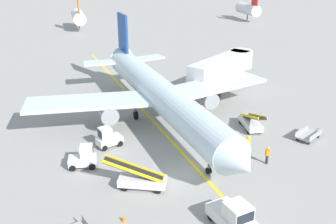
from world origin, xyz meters
TOP-DOWN VIEW (x-y plane):
  - ground_plane at (0.00, 0.00)m, footprint 300.00×300.00m
  - taxi_line_yellow at (0.74, 5.00)m, footprint 8.07×79.65m
  - airliner at (0.68, 11.39)m, footprint 28.48×35.34m
  - jet_bridge at (12.14, 19.03)m, footprint 11.86×9.48m
  - pushback_tug at (0.74, -7.68)m, footprint 2.58×3.91m
  - baggage_tug_near_wing at (-8.21, 3.55)m, footprint 2.56×1.64m
  - baggage_tug_by_cargo_door at (-5.65, 6.79)m, footprint 2.69×1.99m
  - belt_loader_forward_hold at (-4.16, -1.03)m, footprint 5.08×3.17m
  - belt_loader_aft_hold at (9.66, 6.61)m, footprint 2.02×5.13m
  - baggage_cart_loaded at (14.05, 2.71)m, footprint 3.68×2.71m
  - ground_crew_marshaller at (6.86, 1.93)m, footprint 0.36×0.24m
  - ground_crew_wing_walker at (7.48, -0.51)m, footprint 0.36×0.24m
  - safety_cone_nose_left at (9.71, 16.07)m, footprint 0.36×0.36m
  - safety_cone_nose_right at (-6.25, -4.80)m, footprint 0.36×0.36m
  - safety_cone_wingtip_left at (9.50, 15.57)m, footprint 0.36×0.36m
  - distant_aircraft_mid_right at (-3.34, 72.21)m, footprint 3.00×10.10m
  - distant_aircraft_far_right at (43.72, 73.15)m, footprint 3.00×10.10m

SIDE VIEW (x-z plane):
  - ground_plane at x=0.00m, z-range 0.00..0.00m
  - taxi_line_yellow at x=0.74m, z-range 0.00..0.01m
  - safety_cone_nose_left at x=9.71m, z-range 0.00..0.44m
  - safety_cone_nose_right at x=-6.25m, z-range 0.00..0.44m
  - safety_cone_wingtip_left at x=9.50m, z-range 0.00..0.44m
  - baggage_cart_loaded at x=14.05m, z-range 0.00..0.94m
  - belt_loader_forward_hold at x=-4.16m, z-range -0.52..2.07m
  - belt_loader_aft_hold at x=9.66m, z-range -0.52..2.07m
  - ground_crew_marshaller at x=6.86m, z-range 0.06..1.76m
  - ground_crew_wing_walker at x=7.48m, z-range 0.06..1.76m
  - baggage_tug_near_wing at x=-8.21m, z-range -0.12..1.98m
  - baggage_tug_by_cargo_door at x=-5.65m, z-range -0.12..1.98m
  - pushback_tug at x=0.74m, z-range -0.11..2.09m
  - distant_aircraft_mid_right at x=-3.34m, z-range -1.18..7.62m
  - distant_aircraft_far_right at x=43.72m, z-range -1.18..7.62m
  - airliner at x=0.68m, z-range -1.63..8.47m
  - jet_bridge at x=12.14m, z-range 1.12..5.97m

